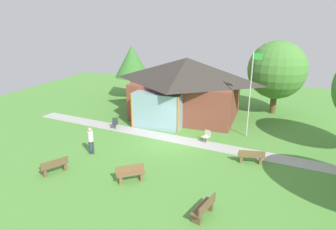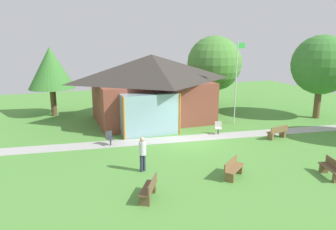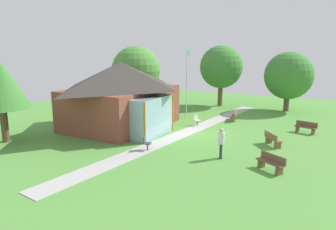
# 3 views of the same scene
# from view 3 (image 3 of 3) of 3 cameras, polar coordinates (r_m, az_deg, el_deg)

# --- Properties ---
(ground_plane) EXTENTS (44.00, 44.00, 0.00)m
(ground_plane) POSITION_cam_3_polar(r_m,az_deg,el_deg) (22.04, 5.21, -3.49)
(ground_plane) COLOR #54933D
(pavilion) EXTENTS (9.29, 7.77, 5.03)m
(pavilion) POSITION_cam_3_polar(r_m,az_deg,el_deg) (23.78, -8.62, 4.03)
(pavilion) COLOR brown
(pavilion) RESTS_ON ground_plane
(footpath) EXTENTS (24.74, 4.10, 0.03)m
(footpath) POSITION_cam_3_polar(r_m,az_deg,el_deg) (22.31, 3.55, -3.23)
(footpath) COLOR #ADADA8
(footpath) RESTS_ON ground_plane
(flagpole) EXTENTS (0.64, 0.08, 6.05)m
(flagpole) POSITION_cam_3_polar(r_m,az_deg,el_deg) (26.93, 3.55, 6.55)
(flagpole) COLOR silver
(flagpole) RESTS_ON ground_plane
(bench_front_left) EXTENTS (1.12, 1.52, 0.84)m
(bench_front_left) POSITION_cam_3_polar(r_m,az_deg,el_deg) (16.04, 18.84, -8.58)
(bench_front_left) COLOR brown
(bench_front_left) RESTS_ON ground_plane
(bench_mid_right) EXTENTS (1.56, 0.72, 0.84)m
(bench_mid_right) POSITION_cam_3_polar(r_m,az_deg,el_deg) (26.50, 12.27, -0.19)
(bench_mid_right) COLOR brown
(bench_mid_right) RESTS_ON ground_plane
(bench_front_right) EXTENTS (0.79, 1.56, 0.84)m
(bench_front_right) POSITION_cam_3_polar(r_m,az_deg,el_deg) (24.13, 24.54, -2.19)
(bench_front_right) COLOR brown
(bench_front_right) RESTS_ON ground_plane
(bench_front_center) EXTENTS (1.45, 1.28, 0.84)m
(bench_front_center) POSITION_cam_3_polar(r_m,az_deg,el_deg) (20.17, 19.10, -4.39)
(bench_front_center) COLOR brown
(bench_front_center) RESTS_ON ground_plane
(patio_chair_west) EXTENTS (0.57, 0.57, 0.86)m
(patio_chair_west) POSITION_cam_3_polar(r_m,az_deg,el_deg) (18.23, -4.10, -5.42)
(patio_chair_west) COLOR #33383D
(patio_chair_west) RESTS_ON ground_plane
(patio_chair_lawn_spare) EXTENTS (0.58, 0.58, 0.86)m
(patio_chair_lawn_spare) POSITION_cam_3_polar(r_m,az_deg,el_deg) (24.29, 5.44, -1.03)
(patio_chair_lawn_spare) COLOR beige
(patio_chair_lawn_spare) RESTS_ON ground_plane
(visitor_strolling_lawn) EXTENTS (0.34, 0.34, 1.74)m
(visitor_strolling_lawn) POSITION_cam_3_polar(r_m,az_deg,el_deg) (16.94, 9.99, -4.80)
(visitor_strolling_lawn) COLOR #2D3347
(visitor_strolling_lawn) RESTS_ON ground_plane
(tree_behind_pavilion_right) EXTENTS (4.99, 4.99, 6.38)m
(tree_behind_pavilion_right) POSITION_cam_3_polar(r_m,az_deg,el_deg) (31.51, -6.06, 8.29)
(tree_behind_pavilion_right) COLOR brown
(tree_behind_pavilion_right) RESTS_ON ground_plane
(tree_east_hedge) EXTENTS (4.54, 4.54, 6.48)m
(tree_east_hedge) POSITION_cam_3_polar(r_m,az_deg,el_deg) (33.07, 9.99, 8.90)
(tree_east_hedge) COLOR brown
(tree_east_hedge) RESTS_ON ground_plane
(tree_far_east) EXTENTS (4.63, 4.63, 5.83)m
(tree_far_east) POSITION_cam_3_polar(r_m,az_deg,el_deg) (31.92, 21.78, 6.90)
(tree_far_east) COLOR brown
(tree_far_east) RESTS_ON ground_plane
(tree_behind_pavilion_left) EXTENTS (3.64, 3.64, 5.53)m
(tree_behind_pavilion_left) POSITION_cam_3_polar(r_m,az_deg,el_deg) (22.01, -29.15, 5.27)
(tree_behind_pavilion_left) COLOR brown
(tree_behind_pavilion_left) RESTS_ON ground_plane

